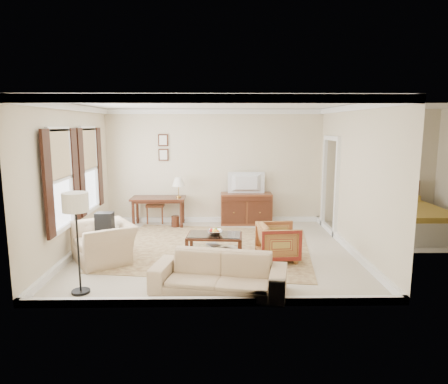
{
  "coord_description": "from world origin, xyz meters",
  "views": [
    {
      "loc": [
        0.06,
        -7.71,
        2.49
      ],
      "look_at": [
        0.2,
        0.3,
        1.15
      ],
      "focal_mm": 32.0,
      "sensor_mm": 36.0,
      "label": 1
    }
  ],
  "objects_px": {
    "sideboard": "(246,209)",
    "coffee_table": "(214,239)",
    "writing_desk": "(158,202)",
    "sofa": "(219,267)",
    "tv": "(246,176)",
    "club_armchair": "(104,236)",
    "striped_armchair": "(278,240)"
  },
  "relations": [
    {
      "from": "writing_desk",
      "to": "striped_armchair",
      "type": "relative_size",
      "value": 1.76
    },
    {
      "from": "striped_armchair",
      "to": "sideboard",
      "type": "bearing_deg",
      "value": 4.41
    },
    {
      "from": "striped_armchair",
      "to": "sofa",
      "type": "height_order",
      "value": "sofa"
    },
    {
      "from": "tv",
      "to": "writing_desk",
      "type": "bearing_deg",
      "value": 3.49
    },
    {
      "from": "sideboard",
      "to": "coffee_table",
      "type": "bearing_deg",
      "value": -107.24
    },
    {
      "from": "sideboard",
      "to": "coffee_table",
      "type": "relative_size",
      "value": 1.18
    },
    {
      "from": "striped_armchair",
      "to": "club_armchair",
      "type": "height_order",
      "value": "club_armchair"
    },
    {
      "from": "writing_desk",
      "to": "striped_armchair",
      "type": "height_order",
      "value": "striped_armchair"
    },
    {
      "from": "coffee_table",
      "to": "writing_desk",
      "type": "bearing_deg",
      "value": 120.47
    },
    {
      "from": "tv",
      "to": "club_armchair",
      "type": "relative_size",
      "value": 0.8
    },
    {
      "from": "sideboard",
      "to": "club_armchair",
      "type": "relative_size",
      "value": 1.16
    },
    {
      "from": "sideboard",
      "to": "striped_armchair",
      "type": "bearing_deg",
      "value": -81.82
    },
    {
      "from": "tv",
      "to": "striped_armchair",
      "type": "distance_m",
      "value": 2.91
    },
    {
      "from": "sideboard",
      "to": "coffee_table",
      "type": "distance_m",
      "value": 2.67
    },
    {
      "from": "writing_desk",
      "to": "coffee_table",
      "type": "distance_m",
      "value": 2.79
    },
    {
      "from": "sofa",
      "to": "club_armchair",
      "type": "bearing_deg",
      "value": 157.63
    },
    {
      "from": "sideboard",
      "to": "sofa",
      "type": "height_order",
      "value": "sideboard"
    },
    {
      "from": "writing_desk",
      "to": "club_armchair",
      "type": "height_order",
      "value": "club_armchair"
    },
    {
      "from": "sofa",
      "to": "sideboard",
      "type": "bearing_deg",
      "value": 92.22
    },
    {
      "from": "striped_armchair",
      "to": "writing_desk",
      "type": "bearing_deg",
      "value": 41.06
    },
    {
      "from": "writing_desk",
      "to": "sideboard",
      "type": "height_order",
      "value": "sideboard"
    },
    {
      "from": "writing_desk",
      "to": "sofa",
      "type": "distance_m",
      "value": 4.34
    },
    {
      "from": "sideboard",
      "to": "club_armchair",
      "type": "bearing_deg",
      "value": -135.3
    },
    {
      "from": "writing_desk",
      "to": "coffee_table",
      "type": "height_order",
      "value": "writing_desk"
    },
    {
      "from": "sideboard",
      "to": "sofa",
      "type": "distance_m",
      "value": 4.29
    },
    {
      "from": "tv",
      "to": "club_armchair",
      "type": "distance_m",
      "value": 4.03
    },
    {
      "from": "tv",
      "to": "striped_armchair",
      "type": "xyz_separation_m",
      "value": [
        0.4,
        -2.75,
        -0.86
      ]
    },
    {
      "from": "sideboard",
      "to": "sofa",
      "type": "xyz_separation_m",
      "value": [
        -0.71,
        -4.23,
        -0.01
      ]
    },
    {
      "from": "sideboard",
      "to": "club_armchair",
      "type": "height_order",
      "value": "club_armchair"
    },
    {
      "from": "writing_desk",
      "to": "tv",
      "type": "height_order",
      "value": "tv"
    },
    {
      "from": "club_armchair",
      "to": "sofa",
      "type": "height_order",
      "value": "club_armchair"
    },
    {
      "from": "sofa",
      "to": "tv",
      "type": "bearing_deg",
      "value": 92.17
    }
  ]
}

